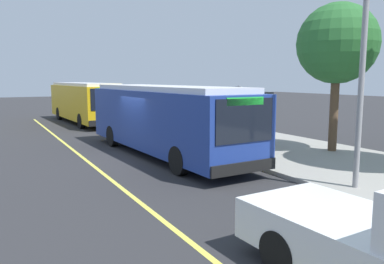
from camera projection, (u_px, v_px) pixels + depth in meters
name	position (u px, v px, depth m)	size (l,w,h in m)	color
ground_plane	(140.00, 156.00, 16.09)	(120.00, 120.00, 0.00)	#2B2B2D
sidewalk_curb	(254.00, 143.00, 18.92)	(44.00, 6.40, 0.15)	gray
lane_stripe_center	(88.00, 161.00, 15.04)	(36.00, 0.14, 0.01)	#E0D64C
transit_bus_main	(164.00, 117.00, 16.11)	(10.92, 3.08, 2.95)	navy
transit_bus_second	(84.00, 101.00, 28.08)	(10.63, 3.09, 2.95)	gold
bus_shelter	(241.00, 106.00, 18.83)	(2.90, 1.60, 2.48)	#333338
waiting_bench	(243.00, 132.00, 18.86)	(1.60, 0.48, 0.95)	brown
route_sign_post	(238.00, 110.00, 15.99)	(0.44, 0.08, 2.80)	#333338
pedestrian_commuter	(232.00, 125.00, 17.53)	(0.24, 0.40, 1.69)	#282D47
street_tree_near_shelter	(337.00, 44.00, 15.91)	(3.36, 3.36, 6.23)	brown
utility_pole	(362.00, 75.00, 10.51)	(0.16, 0.16, 6.40)	gray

